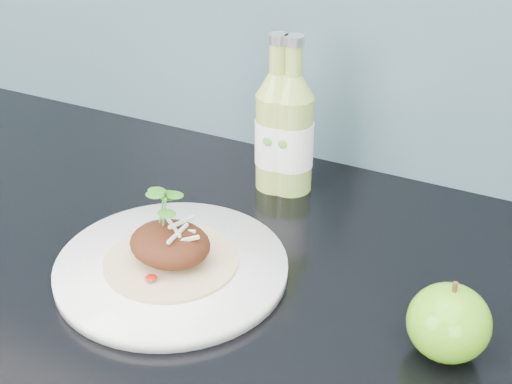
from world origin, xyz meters
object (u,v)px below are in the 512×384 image
green_apple (449,323)px  cider_bottle_left (277,132)px  dinner_plate (172,268)px  cider_bottle_right (292,134)px

green_apple → cider_bottle_left: cider_bottle_left is taller
dinner_plate → cider_bottle_left: bearing=85.4°
cider_bottle_left → cider_bottle_right: (0.02, 0.00, 0.00)m
green_apple → cider_bottle_left: (-0.30, 0.24, 0.05)m
dinner_plate → cider_bottle_right: size_ratio=1.25×
green_apple → cider_bottle_right: size_ratio=0.41×
green_apple → cider_bottle_right: bearing=139.3°
cider_bottle_left → cider_bottle_right: 0.02m
cider_bottle_right → green_apple: bearing=-55.8°
cider_bottle_right → cider_bottle_left: bearing=171.6°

